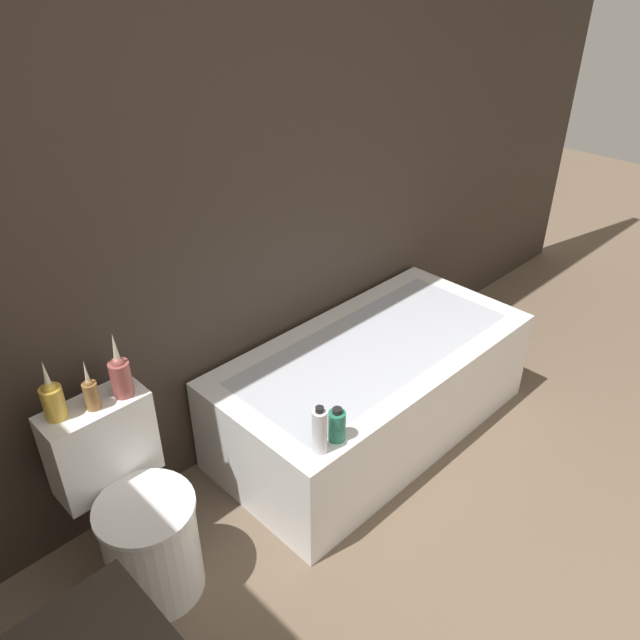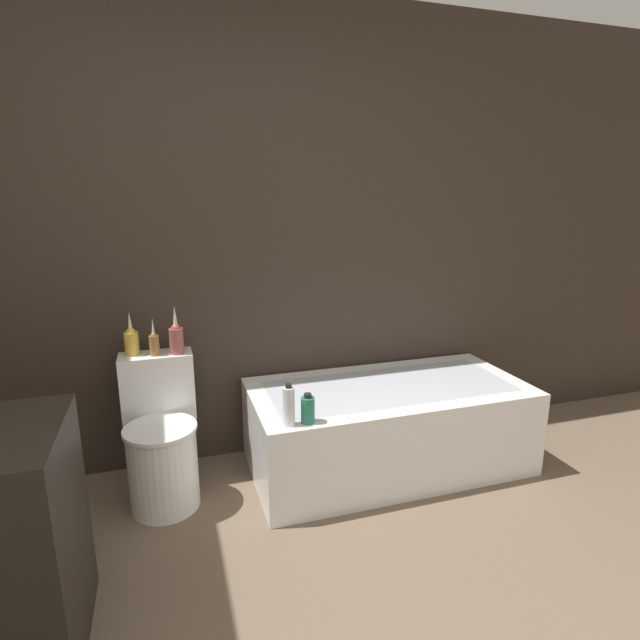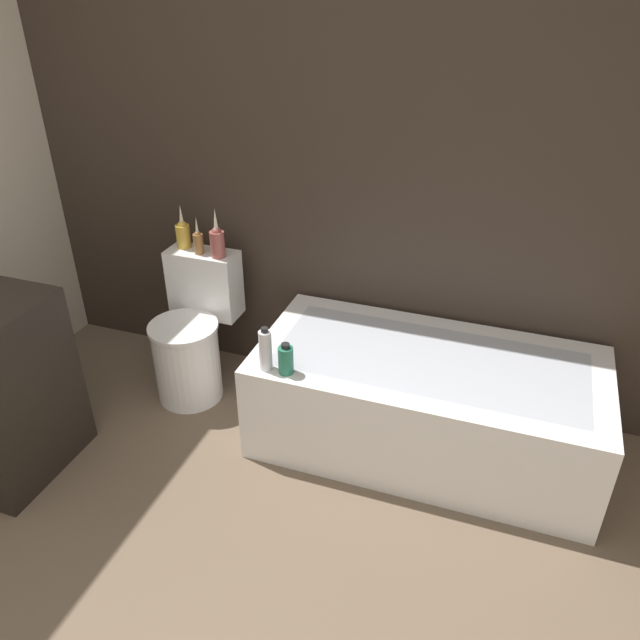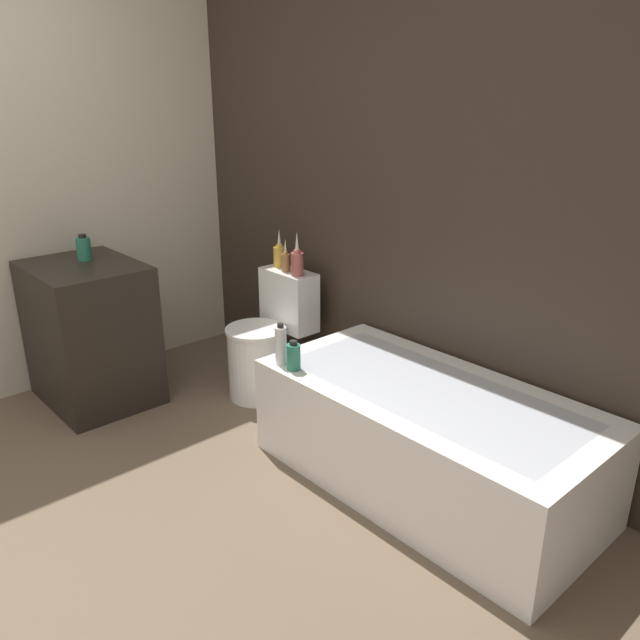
{
  "view_description": "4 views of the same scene",
  "coord_description": "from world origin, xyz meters",
  "px_view_note": "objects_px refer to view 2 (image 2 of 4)",
  "views": [
    {
      "loc": [
        -1.16,
        0.14,
        2.12
      ],
      "look_at": [
        0.26,
        1.57,
        0.88
      ],
      "focal_mm": 35.0,
      "sensor_mm": 36.0,
      "label": 1
    },
    {
      "loc": [
        -0.47,
        -0.75,
        1.55
      ],
      "look_at": [
        0.23,
        1.46,
        0.97
      ],
      "focal_mm": 28.0,
      "sensor_mm": 36.0,
      "label": 2
    },
    {
      "loc": [
        1.02,
        -0.69,
        2.07
      ],
      "look_at": [
        0.27,
        1.42,
        0.75
      ],
      "focal_mm": 35.0,
      "sensor_mm": 36.0,
      "label": 3
    },
    {
      "loc": [
        2.24,
        -0.36,
        1.74
      ],
      "look_at": [
        0.18,
        1.5,
        0.72
      ],
      "focal_mm": 35.0,
      "sensor_mm": 36.0,
      "label": 4
    }
  ],
  "objects_px": {
    "vase_silver": "(154,343)",
    "vase_bronze": "(176,337)",
    "toilet": "(162,441)",
    "shampoo_bottle_short": "(308,409)",
    "bathtub": "(388,425)",
    "vase_gold": "(131,340)",
    "shampoo_bottle_tall": "(289,406)"
  },
  "relations": [
    {
      "from": "vase_silver",
      "to": "vase_bronze",
      "type": "xyz_separation_m",
      "value": [
        0.11,
        -0.0,
        0.02
      ]
    },
    {
      "from": "toilet",
      "to": "shampoo_bottle_short",
      "type": "height_order",
      "value": "toilet"
    },
    {
      "from": "bathtub",
      "to": "vase_bronze",
      "type": "distance_m",
      "value": 1.29
    },
    {
      "from": "vase_silver",
      "to": "toilet",
      "type": "bearing_deg",
      "value": -90.0
    },
    {
      "from": "vase_gold",
      "to": "vase_silver",
      "type": "bearing_deg",
      "value": -21.32
    },
    {
      "from": "toilet",
      "to": "vase_bronze",
      "type": "height_order",
      "value": "vase_bronze"
    },
    {
      "from": "toilet",
      "to": "shampoo_bottle_tall",
      "type": "distance_m",
      "value": 0.73
    },
    {
      "from": "vase_silver",
      "to": "shampoo_bottle_short",
      "type": "height_order",
      "value": "vase_silver"
    },
    {
      "from": "bathtub",
      "to": "shampoo_bottle_tall",
      "type": "height_order",
      "value": "shampoo_bottle_tall"
    },
    {
      "from": "toilet",
      "to": "bathtub",
      "type": "bearing_deg",
      "value": -2.06
    },
    {
      "from": "shampoo_bottle_tall",
      "to": "shampoo_bottle_short",
      "type": "height_order",
      "value": "shampoo_bottle_tall"
    },
    {
      "from": "bathtub",
      "to": "shampoo_bottle_short",
      "type": "relative_size",
      "value": 10.7
    },
    {
      "from": "bathtub",
      "to": "shampoo_bottle_tall",
      "type": "relative_size",
      "value": 7.53
    },
    {
      "from": "toilet",
      "to": "shampoo_bottle_tall",
      "type": "height_order",
      "value": "toilet"
    },
    {
      "from": "vase_gold",
      "to": "vase_bronze",
      "type": "height_order",
      "value": "vase_bronze"
    },
    {
      "from": "vase_gold",
      "to": "vase_bronze",
      "type": "bearing_deg",
      "value": -12.22
    },
    {
      "from": "vase_silver",
      "to": "shampoo_bottle_short",
      "type": "xyz_separation_m",
      "value": [
        0.68,
        -0.51,
        -0.25
      ]
    },
    {
      "from": "vase_bronze",
      "to": "shampoo_bottle_tall",
      "type": "relative_size",
      "value": 1.23
    },
    {
      "from": "bathtub",
      "to": "vase_gold",
      "type": "relative_size",
      "value": 6.8
    },
    {
      "from": "vase_gold",
      "to": "vase_bronze",
      "type": "xyz_separation_m",
      "value": [
        0.22,
        -0.05,
        0.01
      ]
    },
    {
      "from": "bathtub",
      "to": "shampoo_bottle_tall",
      "type": "xyz_separation_m",
      "value": [
        -0.66,
        -0.31,
        0.34
      ]
    },
    {
      "from": "vase_bronze",
      "to": "shampoo_bottle_short",
      "type": "bearing_deg",
      "value": -41.68
    },
    {
      "from": "toilet",
      "to": "vase_silver",
      "type": "distance_m",
      "value": 0.5
    },
    {
      "from": "bathtub",
      "to": "toilet",
      "type": "relative_size",
      "value": 2.13
    },
    {
      "from": "toilet",
      "to": "vase_gold",
      "type": "height_order",
      "value": "vase_gold"
    },
    {
      "from": "vase_gold",
      "to": "shampoo_bottle_tall",
      "type": "distance_m",
      "value": 0.92
    },
    {
      "from": "vase_silver",
      "to": "vase_bronze",
      "type": "height_order",
      "value": "vase_bronze"
    },
    {
      "from": "toilet",
      "to": "vase_bronze",
      "type": "relative_size",
      "value": 2.87
    },
    {
      "from": "vase_gold",
      "to": "shampoo_bottle_tall",
      "type": "xyz_separation_m",
      "value": [
        0.7,
        -0.56,
        -0.23
      ]
    },
    {
      "from": "shampoo_bottle_tall",
      "to": "shampoo_bottle_short",
      "type": "bearing_deg",
      "value": 1.18
    },
    {
      "from": "shampoo_bottle_tall",
      "to": "toilet",
      "type": "bearing_deg",
      "value": 148.77
    },
    {
      "from": "vase_bronze",
      "to": "shampoo_bottle_tall",
      "type": "distance_m",
      "value": 0.73
    }
  ]
}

